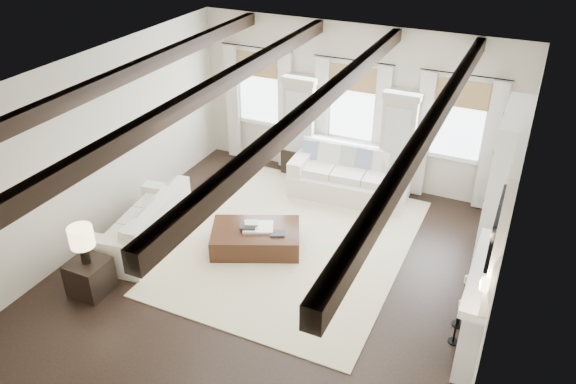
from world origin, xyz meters
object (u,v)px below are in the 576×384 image
at_px(ottoman, 256,239).
at_px(side_table_back, 292,160).
at_px(sofa_left, 146,226).
at_px(side_table_front, 90,277).
at_px(sofa_back, 351,176).

bearing_deg(ottoman, side_table_back, 77.87).
bearing_deg(sofa_left, side_table_back, 71.73).
bearing_deg(side_table_front, sofa_left, 90.13).
xyz_separation_m(sofa_left, ottoman, (1.76, 0.66, -0.16)).
height_order(side_table_front, side_table_back, side_table_back).
bearing_deg(side_table_back, ottoman, -77.88).
bearing_deg(sofa_left, ottoman, 20.52).
height_order(ottoman, side_table_back, side_table_back).
height_order(sofa_back, ottoman, sofa_back).
distance_m(sofa_back, side_table_back, 1.49).
xyz_separation_m(sofa_back, side_table_back, (-1.43, 0.38, -0.12)).
relative_size(sofa_back, side_table_back, 4.20).
relative_size(sofa_back, sofa_left, 1.08).
bearing_deg(side_table_back, side_table_front, -103.22).
relative_size(sofa_left, side_table_back, 3.88).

